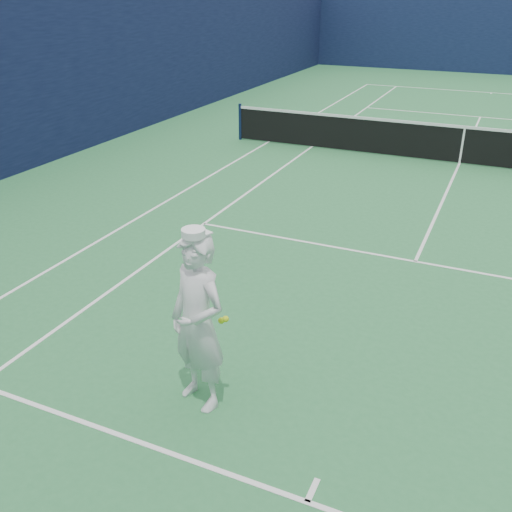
{
  "coord_description": "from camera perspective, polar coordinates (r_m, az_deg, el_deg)",
  "views": [
    {
      "loc": [
        1.1,
        -15.47,
        4.29
      ],
      "look_at": [
        -1.57,
        -9.53,
        1.17
      ],
      "focal_mm": 40.0,
      "sensor_mm": 36.0,
      "label": 1
    }
  ],
  "objects": [
    {
      "name": "tennis_net",
      "position": [
        15.95,
        19.95,
        10.56
      ],
      "size": [
        12.88,
        0.09,
        1.07
      ],
      "color": "#141E4C",
      "rests_on": "ground"
    },
    {
      "name": "windscreen_fence",
      "position": [
        15.68,
        20.76,
        15.64
      ],
      "size": [
        20.12,
        36.12,
        4.0
      ],
      "color": "#0F1839",
      "rests_on": "ground"
    },
    {
      "name": "tennis_player",
      "position": [
        6.12,
        -5.82,
        -6.67
      ],
      "size": [
        0.87,
        0.74,
        2.11
      ],
      "rotation": [
        0.0,
        0.0,
        -0.35
      ],
      "color": "white",
      "rests_on": "ground"
    },
    {
      "name": "court_markings",
      "position": [
        16.09,
        19.66,
        8.67
      ],
      "size": [
        11.03,
        23.83,
        0.01
      ],
      "color": "white",
      "rests_on": "ground"
    },
    {
      "name": "ground",
      "position": [
        16.09,
        19.66,
        8.66
      ],
      "size": [
        80.0,
        80.0,
        0.0
      ],
      "primitive_type": "plane",
      "color": "#2C733F",
      "rests_on": "ground"
    }
  ]
}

